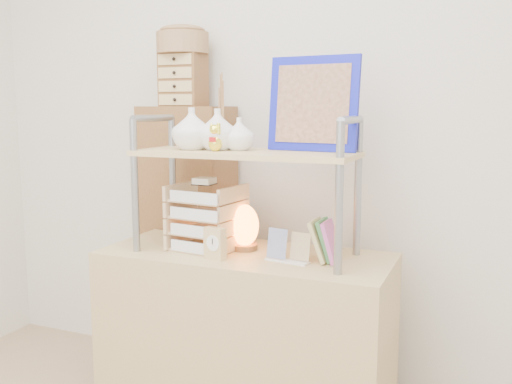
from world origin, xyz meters
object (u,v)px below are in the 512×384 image
desk (246,339)px  cabinet (188,241)px  letter_tray (205,221)px  salt_lamp (245,227)px

desk → cabinet: size_ratio=0.89×
desk → letter_tray: 0.53m
cabinet → salt_lamp: bearing=-29.9°
cabinet → salt_lamp: cabinet is taller
desk → letter_tray: (-0.18, -0.01, 0.50)m
desk → salt_lamp: salt_lamp is taller
cabinet → letter_tray: bearing=-46.3°
desk → cabinet: cabinet is taller
desk → letter_tray: size_ratio=3.92×
cabinet → salt_lamp: (0.45, -0.32, 0.17)m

